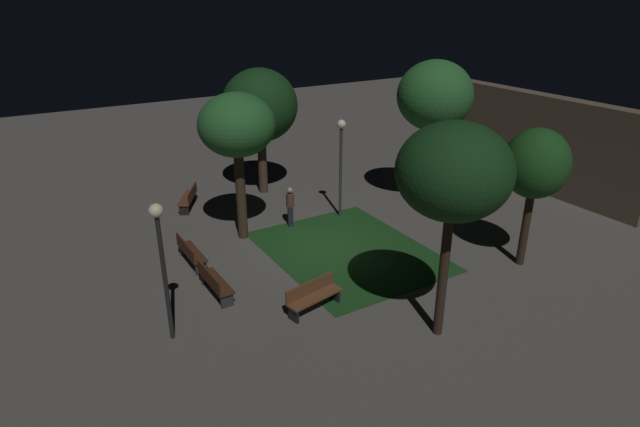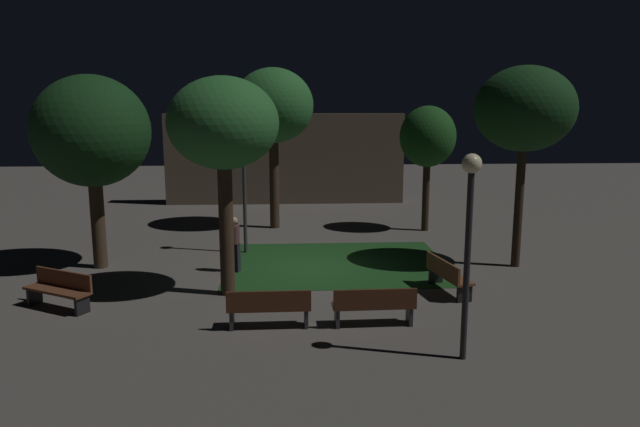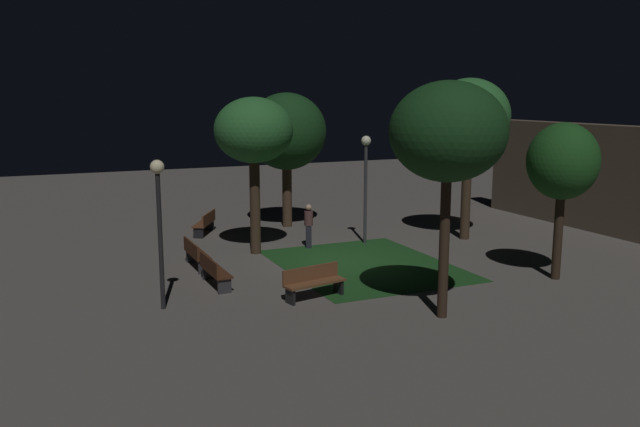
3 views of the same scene
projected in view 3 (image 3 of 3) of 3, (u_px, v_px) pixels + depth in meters
The scene contains 15 objects.
ground_plane at pixel (339, 261), 21.94m from camera, with size 60.00×60.00×0.00m, color #56514C.
grass_lawn at pixel (365, 265), 21.49m from camera, with size 6.60×5.24×0.01m, color #194219.
bench_front_left at pixel (195, 253), 21.06m from camera, with size 1.81×0.50×0.88m.
bench_near_trees at pixel (214, 270), 19.02m from camera, with size 1.81×0.52×0.88m.
bench_back_row at pixel (313, 281), 17.91m from camera, with size 0.82×1.86×0.88m.
bench_front_right at pixel (206, 222), 26.17m from camera, with size 1.80×1.30×0.88m.
tree_left_canopy at pixel (254, 132), 22.34m from camera, with size 2.71×2.71×5.44m.
tree_back_right at pixel (563, 163), 19.26m from camera, with size 2.09×2.09×4.72m.
tree_right_canopy at pixel (448, 133), 15.66m from camera, with size 2.84×2.84×5.85m.
tree_lawn_side at pixel (287, 132), 27.09m from camera, with size 3.29×3.29×5.60m.
tree_near_wall at pixel (469, 117), 24.58m from camera, with size 3.05×3.05×6.13m.
lamp_post_near_wall at pixel (366, 170), 24.15m from camera, with size 0.36×0.36×4.03m.
lamp_post_plaza_east at pixel (159, 207), 16.63m from camera, with size 0.36×0.36×3.90m.
pedestrian at pixel (309, 225), 23.75m from camera, with size 0.33×0.32×1.61m.
building_wall_backdrop at pixel (590, 177), 26.98m from camera, with size 11.46×0.80×4.33m, color brown.
Camera 3 is at (19.23, -9.18, 5.50)m, focal length 36.82 mm.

